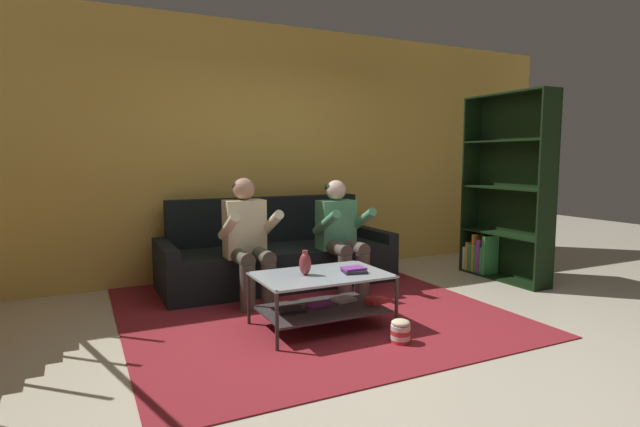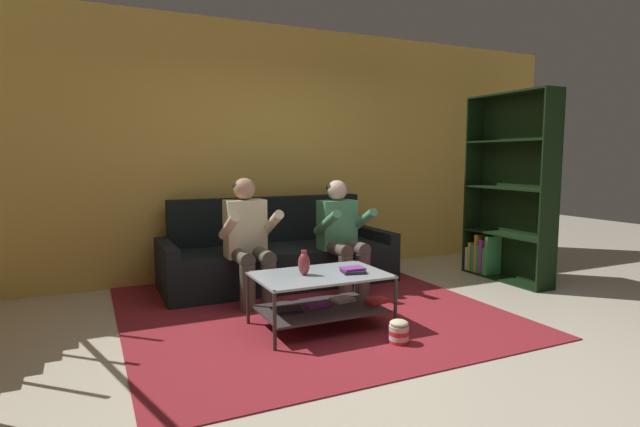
% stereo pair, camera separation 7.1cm
% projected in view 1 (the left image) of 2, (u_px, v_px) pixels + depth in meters
% --- Properties ---
extents(ground, '(16.80, 16.80, 0.00)m').
position_uv_depth(ground, '(379.00, 337.00, 3.85)').
color(ground, beige).
extents(back_partition, '(8.40, 0.12, 2.90)m').
position_uv_depth(back_partition, '(267.00, 151.00, 5.88)').
color(back_partition, gold).
rests_on(back_partition, ground).
extents(couch, '(2.49, 0.92, 0.93)m').
position_uv_depth(couch, '(277.00, 257.00, 5.44)').
color(couch, black).
rests_on(couch, ground).
extents(person_seated_left, '(0.50, 0.58, 1.18)m').
position_uv_depth(person_seated_left, '(248.00, 236.00, 4.70)').
color(person_seated_left, '#4F4D40').
rests_on(person_seated_left, ground).
extents(person_seated_right, '(0.50, 0.58, 1.14)m').
position_uv_depth(person_seated_right, '(341.00, 231.00, 5.13)').
color(person_seated_right, '#544B41').
rests_on(person_seated_right, ground).
extents(coffee_table, '(1.11, 0.67, 0.45)m').
position_uv_depth(coffee_table, '(323.00, 292.00, 4.03)').
color(coffee_table, '#AAB7BF').
rests_on(coffee_table, ground).
extents(area_rug, '(3.18, 3.43, 0.01)m').
position_uv_depth(area_rug, '(301.00, 305.00, 4.65)').
color(area_rug, maroon).
rests_on(area_rug, ground).
extents(vase, '(0.10, 0.10, 0.20)m').
position_uv_depth(vase, '(305.00, 263.00, 3.97)').
color(vase, maroon).
rests_on(vase, coffee_table).
extents(book_stack, '(0.21, 0.21, 0.04)m').
position_uv_depth(book_stack, '(354.00, 270.00, 4.06)').
color(book_stack, '#2A2631').
rests_on(book_stack, coffee_table).
extents(bookshelf, '(0.28, 1.12, 2.08)m').
position_uv_depth(bookshelf, '(504.00, 202.00, 5.67)').
color(bookshelf, black).
rests_on(bookshelf, ground).
extents(popcorn_tub, '(0.15, 0.15, 0.18)m').
position_uv_depth(popcorn_tub, '(401.00, 331.00, 3.70)').
color(popcorn_tub, red).
rests_on(popcorn_tub, ground).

